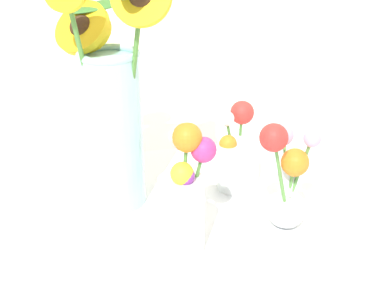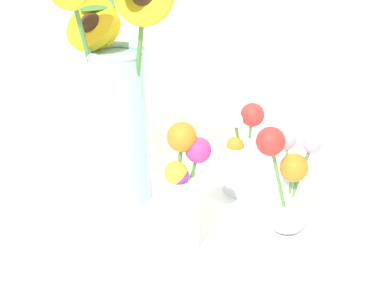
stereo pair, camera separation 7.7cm
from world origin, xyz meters
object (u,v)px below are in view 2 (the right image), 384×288
(mason_jar_sunflowers, at_px, (118,98))
(vase_small_center, at_px, (178,199))
(vase_small_back, at_px, (245,158))
(serving_tray, at_px, (192,229))
(vase_bulb_right, at_px, (287,186))

(mason_jar_sunflowers, distance_m, vase_small_center, 0.20)
(vase_small_back, bearing_deg, serving_tray, -107.86)
(mason_jar_sunflowers, xyz_separation_m, vase_bulb_right, (0.27, -0.01, -0.09))
(serving_tray, relative_size, vase_bulb_right, 2.91)
(mason_jar_sunflowers, bearing_deg, vase_small_center, -35.80)
(vase_bulb_right, bearing_deg, serving_tray, -170.98)
(mason_jar_sunflowers, distance_m, vase_small_back, 0.24)
(mason_jar_sunflowers, bearing_deg, serving_tray, -14.71)
(serving_tray, height_order, vase_small_center, vase_small_center)
(mason_jar_sunflowers, height_order, vase_small_back, mason_jar_sunflowers)
(serving_tray, xyz_separation_m, mason_jar_sunflowers, (-0.14, 0.04, 0.19))
(serving_tray, distance_m, mason_jar_sunflowers, 0.23)
(vase_bulb_right, bearing_deg, mason_jar_sunflowers, 177.05)
(serving_tray, distance_m, vase_small_back, 0.16)
(vase_small_back, bearing_deg, vase_bulb_right, -50.39)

